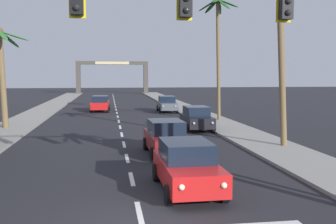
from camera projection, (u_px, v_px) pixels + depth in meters
name	position (u px, v px, depth m)	size (l,w,h in m)	color
ground_plane	(142.00, 224.00, 10.54)	(220.00, 220.00, 0.00)	#232328
sidewalk_right	(220.00, 124.00, 31.37)	(3.20, 110.00, 0.14)	gray
sidewalk_left	(12.00, 128.00, 29.08)	(3.20, 110.00, 0.14)	gray
lane_markings	(125.00, 126.00, 30.78)	(4.28, 88.67, 0.01)	silver
traffic_signal_mast	(250.00, 25.00, 10.69)	(11.36, 0.41, 7.12)	#2D2D33
sedan_lead_at_stop_bar	(187.00, 166.00, 13.51)	(2.00, 4.47, 1.68)	red
sedan_third_in_queue	(166.00, 137.00, 19.64)	(2.04, 4.49, 1.68)	maroon
sedan_oncoming_far	(100.00, 103.00, 42.53)	(2.11, 4.51, 1.68)	red
sedan_parked_nearest_kerb	(167.00, 104.00, 41.89)	(2.08, 4.50, 1.68)	#4C515B
sedan_parked_mid_kerb	(197.00, 118.00, 28.26)	(2.02, 4.48, 1.68)	black
palm_left_third	(1.00, 63.00, 28.20)	(3.90, 3.49, 7.22)	brown
palm_right_second	(281.00, 19.00, 20.78)	(3.73, 3.83, 9.32)	brown
palm_right_third	(218.00, 32.00, 32.91)	(3.35, 3.20, 10.32)	brown
town_gateway_arch	(112.00, 73.00, 80.58)	(14.44, 0.90, 6.61)	#423D38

